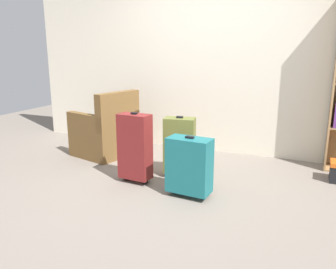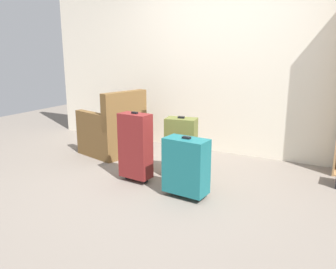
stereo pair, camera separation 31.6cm
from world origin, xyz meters
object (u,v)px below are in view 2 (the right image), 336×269
object	(u,v)px
mug	(148,158)
suitcase_teal	(186,166)
armchair	(114,132)
suitcase_dark_red	(135,146)
suitcase_olive	(181,146)

from	to	relation	value
mug	suitcase_teal	distance (m)	1.25
armchair	mug	distance (m)	0.67
armchair	suitcase_teal	bearing A→B (deg)	-29.33
suitcase_dark_red	suitcase_olive	bearing A→B (deg)	43.74
suitcase_teal	suitcase_olive	world-z (taller)	suitcase_olive
mug	suitcase_dark_red	world-z (taller)	suitcase_dark_red
armchair	suitcase_dark_red	distance (m)	1.14
mug	suitcase_olive	distance (m)	0.77
mug	suitcase_olive	bearing A→B (deg)	-25.41
mug	armchair	bearing A→B (deg)	172.85
mug	suitcase_dark_red	bearing A→B (deg)	-69.37
armchair	mug	xyz separation A→B (m)	(0.61, -0.08, -0.27)
suitcase_teal	suitcase_dark_red	bearing A→B (deg)	169.59
suitcase_dark_red	mug	bearing A→B (deg)	110.63
armchair	suitcase_olive	size ratio (longest dim) A/B	1.26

